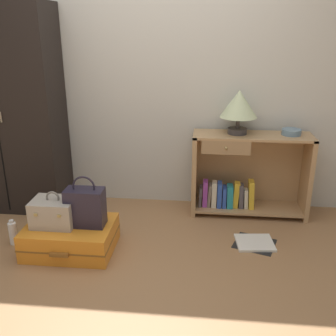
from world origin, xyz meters
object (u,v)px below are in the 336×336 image
(bowl, at_px, (291,132))
(handbag, at_px, (85,207))
(wardrobe, at_px, (9,111))
(train_case, at_px, (54,212))
(open_book_on_floor, at_px, (255,243))
(suitcase_large, at_px, (71,237))
(bookshelf, at_px, (245,176))
(table_lamp, at_px, (239,105))
(bottle, at_px, (13,233))

(bowl, height_order, handbag, bowl)
(wardrobe, relative_size, train_case, 5.75)
(bowl, bearing_deg, handbag, -153.39)
(handbag, relative_size, open_book_on_floor, 1.04)
(open_book_on_floor, bearing_deg, bowl, 61.69)
(bowl, bearing_deg, suitcase_large, -154.82)
(bookshelf, distance_m, train_case, 1.72)
(bookshelf, relative_size, handbag, 2.62)
(table_lamp, height_order, suitcase_large, table_lamp)
(bookshelf, xyz_separation_m, bowl, (0.38, 0.01, 0.43))
(bowl, height_order, bottle, bowl)
(table_lamp, xyz_separation_m, suitcase_large, (-1.30, -0.82, -0.91))
(table_lamp, relative_size, bottle, 1.83)
(train_case, height_order, open_book_on_floor, train_case)
(handbag, height_order, open_book_on_floor, handbag)
(wardrobe, relative_size, suitcase_large, 2.76)
(wardrobe, bearing_deg, bookshelf, 1.74)
(open_book_on_floor, bearing_deg, train_case, -171.18)
(bowl, height_order, train_case, bowl)
(bowl, distance_m, open_book_on_floor, 1.03)
(wardrobe, xyz_separation_m, open_book_on_floor, (2.23, -0.52, -0.93))
(wardrobe, xyz_separation_m, bowl, (2.55, 0.07, -0.14))
(table_lamp, relative_size, bowl, 2.29)
(open_book_on_floor, bearing_deg, handbag, -170.35)
(bottle, bearing_deg, handbag, -2.57)
(suitcase_large, xyz_separation_m, handbag, (0.13, 0.01, 0.26))
(wardrobe, distance_m, train_case, 1.18)
(bowl, distance_m, suitcase_large, 2.07)
(wardrobe, height_order, bookshelf, wardrobe)
(bowl, bearing_deg, wardrobe, -178.33)
(wardrobe, distance_m, bowl, 2.55)
(suitcase_large, bearing_deg, table_lamp, 32.35)
(suitcase_large, distance_m, handbag, 0.30)
(wardrobe, bearing_deg, bottle, -68.71)
(suitcase_large, relative_size, train_case, 2.08)
(bookshelf, relative_size, table_lamp, 2.73)
(suitcase_large, height_order, handbag, handbag)
(suitcase_large, relative_size, open_book_on_floor, 1.75)
(bookshelf, bearing_deg, table_lamp, -179.38)
(bowl, distance_m, train_case, 2.11)
(handbag, bearing_deg, suitcase_large, -174.95)
(bowl, bearing_deg, table_lamp, -178.86)
(bookshelf, height_order, open_book_on_floor, bookshelf)
(bottle, bearing_deg, suitcase_large, -4.60)
(open_book_on_floor, bearing_deg, wardrobe, 166.78)
(wardrobe, height_order, bowl, wardrobe)
(open_book_on_floor, bearing_deg, suitcase_large, -170.76)
(bowl, relative_size, handbag, 0.42)
(bookshelf, distance_m, suitcase_large, 1.64)
(wardrobe, relative_size, table_lamp, 4.84)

